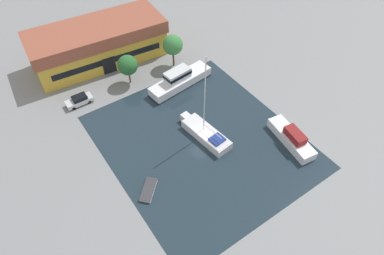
# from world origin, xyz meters

# --- Properties ---
(ground_plane) EXTENTS (440.00, 440.00, 0.00)m
(ground_plane) POSITION_xyz_m (0.00, 0.00, 0.00)
(ground_plane) COLOR gray
(water_canal) EXTENTS (26.87, 30.79, 0.01)m
(water_canal) POSITION_xyz_m (0.00, 0.00, 0.00)
(water_canal) COLOR #1E2D38
(water_canal) RESTS_ON ground
(warehouse_building) EXTENTS (25.21, 11.97, 7.02)m
(warehouse_building) POSITION_xyz_m (-3.53, 27.68, 3.56)
(warehouse_building) COLOR gold
(warehouse_building) RESTS_ON ground
(quay_tree_near_building) EXTENTS (3.49, 3.49, 5.51)m
(quay_tree_near_building) POSITION_xyz_m (-2.26, 18.38, 3.75)
(quay_tree_near_building) COLOR brown
(quay_tree_near_building) RESTS_ON ground
(quay_tree_by_water) EXTENTS (3.64, 3.64, 6.29)m
(quay_tree_by_water) POSITION_xyz_m (6.80, 18.18, 4.45)
(quay_tree_by_water) COLOR brown
(quay_tree_by_water) RESTS_ON ground
(parked_car) EXTENTS (4.45, 1.85, 1.56)m
(parked_car) POSITION_xyz_m (-11.77, 18.21, 0.79)
(parked_car) COLOR silver
(parked_car) RESTS_ON ground
(sailboat_moored) EXTENTS (3.80, 9.74, 14.59)m
(sailboat_moored) POSITION_xyz_m (1.11, 0.35, 0.78)
(sailboat_moored) COLOR silver
(sailboat_moored) RESTS_ON water_canal
(motor_cruiser) EXTENTS (12.36, 4.50, 3.51)m
(motor_cruiser) POSITION_xyz_m (4.49, 12.58, 1.27)
(motor_cruiser) COLOR white
(motor_cruiser) RESTS_ON water_canal
(small_dinghy) EXTENTS (3.69, 3.63, 0.53)m
(small_dinghy) POSITION_xyz_m (-10.82, -3.13, 0.28)
(small_dinghy) COLOR white
(small_dinghy) RESTS_ON water_canal
(cabin_boat) EXTENTS (3.72, 9.03, 2.61)m
(cabin_boat) POSITION_xyz_m (11.03, -7.87, 0.97)
(cabin_boat) COLOR white
(cabin_boat) RESTS_ON water_canal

